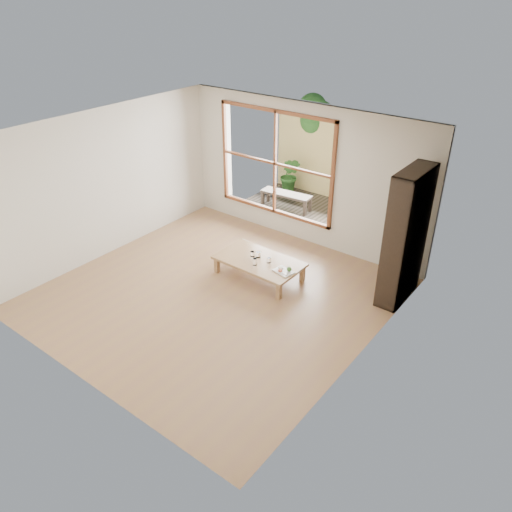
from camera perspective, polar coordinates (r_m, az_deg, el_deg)
The scene contains 15 objects.
ground at distance 8.09m, azimuth -4.47°, elevation -4.34°, with size 5.00×5.00×0.00m, color #986E4C.
low_table at distance 8.37m, azimuth 0.35°, elevation -0.68°, with size 1.47×0.84×0.32m.
floor_cushion at distance 9.21m, azimuth -1.41°, elevation 0.63°, with size 0.56×0.56×0.08m, color white.
bookshelf at distance 7.81m, azimuth 16.71°, elevation 2.11°, with size 0.34×0.95×2.12m, color black.
glass_tall at distance 8.18m, azimuth -0.13°, elevation -0.66°, with size 0.07×0.07×0.12m, color silver.
glass_mid at distance 8.26m, azimuth 1.49°, elevation -0.48°, with size 0.06×0.06×0.09m, color silver.
glass_short at distance 8.41m, azimuth 0.27°, elevation 0.15°, with size 0.08×0.08×0.10m, color silver.
glass_small at distance 8.44m, azimuth -0.40°, elevation 0.23°, with size 0.07×0.07×0.09m, color silver.
food_tray at distance 8.02m, azimuth 3.28°, elevation -1.69°, with size 0.35×0.28×0.10m.
deck at distance 10.91m, azimuth 5.58°, elevation 5.10°, with size 2.80×2.00×0.05m, color #3D342C.
garden_bench at distance 10.85m, azimuth 3.48°, elevation 6.90°, with size 1.15×0.43×0.35m.
bamboo_fence at distance 11.39m, azimuth 8.55°, elevation 10.86°, with size 2.80×0.06×1.80m, color #DECE72.
shrub_right at distance 10.81m, azimuth 11.88°, elevation 6.89°, with size 0.75×0.65×0.83m, color #356525.
shrub_left at distance 11.62m, azimuth 3.94°, elevation 9.17°, with size 0.47×0.38×0.86m, color #356525.
garden_tree at distance 11.76m, azimuth 6.62°, elevation 15.28°, with size 1.04×0.85×2.22m.
Camera 1 is at (4.56, -4.93, 4.51)m, focal length 35.00 mm.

